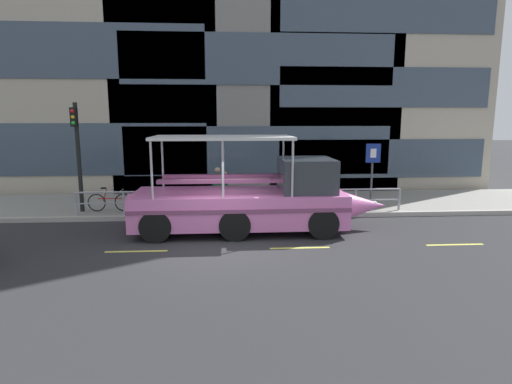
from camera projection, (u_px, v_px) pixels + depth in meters
The scene contains 12 objects.
ground_plane at pixel (219, 243), 13.03m from camera, with size 120.00×120.00×0.00m, color #2B2B2D.
sidewalk at pixel (222, 204), 18.52m from camera, with size 32.00×4.80×0.18m, color gray.
curb_edge at pixel (221, 217), 16.07m from camera, with size 32.00×0.18×0.18m, color #B2ADA3.
lane_centreline at pixel (219, 250), 12.33m from camera, with size 25.80×0.12×0.01m.
curb_guardrail at pixel (242, 197), 16.34m from camera, with size 12.75×0.09×0.89m.
traffic_light_pole at pixel (77, 147), 16.10m from camera, with size 0.24×0.46×4.23m.
parking_sign at pixel (372, 165), 16.94m from camera, with size 0.60×0.12×2.64m.
leaned_bicycle at pixel (110, 202), 16.57m from camera, with size 1.74×0.46×0.96m.
duck_tour_boat at pixel (254, 200), 14.26m from camera, with size 8.80×2.61×3.24m.
pedestrian_near_bow at pixel (333, 183), 17.83m from camera, with size 0.41×0.25×1.50m.
pedestrian_mid_left at pixel (225, 186), 17.11m from camera, with size 0.22×0.43×1.51m.
pedestrian_mid_right at pixel (218, 183), 17.48m from camera, with size 0.47×0.22×1.64m.
Camera 1 is at (0.28, -12.61, 3.81)m, focal length 29.40 mm.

